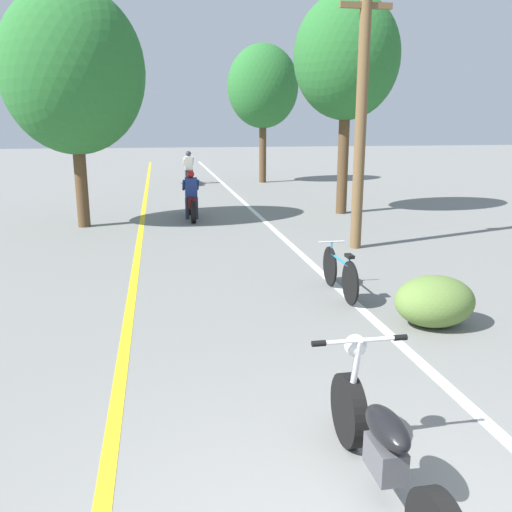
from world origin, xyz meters
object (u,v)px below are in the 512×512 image
roadside_tree_right_far (263,87)px  bicycle_parked (340,273)px  motorcycle_rider_lead (191,201)px  roadside_tree_right_near (347,58)px  roadside_tree_left (73,72)px  utility_pole (361,114)px  motorcycle_foreground (383,449)px  motorcycle_rider_far (189,172)px

roadside_tree_right_far → bicycle_parked: roadside_tree_right_far is taller
motorcycle_rider_lead → roadside_tree_right_near: bearing=2.3°
roadside_tree_left → motorcycle_rider_lead: bearing=13.7°
utility_pole → roadside_tree_left: (-6.26, 3.69, 1.07)m
utility_pole → motorcycle_foreground: size_ratio=2.58×
bicycle_parked → motorcycle_rider_far: bearing=94.9°
motorcycle_foreground → motorcycle_rider_far: bearing=90.4°
utility_pole → bicycle_parked: bearing=-114.6°
motorcycle_rider_lead → motorcycle_rider_far: bearing=87.1°
bicycle_parked → motorcycle_rider_lead: bearing=104.1°
utility_pole → roadside_tree_right_far: roadside_tree_right_far is taller
motorcycle_rider_far → motorcycle_rider_lead: bearing=-92.9°
roadside_tree_right_near → motorcycle_rider_far: size_ratio=3.13×
motorcycle_foreground → roadside_tree_right_near: bearing=72.4°
roadside_tree_right_near → bicycle_parked: roadside_tree_right_near is taller
roadside_tree_right_far → motorcycle_rider_far: bearing=-177.7°
roadside_tree_right_near → motorcycle_rider_far: roadside_tree_right_near is taller
motorcycle_foreground → motorcycle_rider_far: 21.51m
bicycle_parked → utility_pole: bearing=65.4°
roadside_tree_left → motorcycle_foreground: size_ratio=2.78×
utility_pole → roadside_tree_right_near: bearing=74.9°
roadside_tree_right_far → motorcycle_rider_far: roadside_tree_right_far is taller
motorcycle_foreground → motorcycle_rider_lead: 12.33m
roadside_tree_right_far → bicycle_parked: bearing=-96.7°
motorcycle_foreground → motorcycle_rider_lead: bearing=92.8°
bicycle_parked → roadside_tree_right_far: bearing=83.3°
roadside_tree_right_near → motorcycle_rider_lead: size_ratio=3.16×
roadside_tree_right_near → motorcycle_rider_lead: bearing=-177.7°
motorcycle_rider_far → bicycle_parked: bearing=-85.1°
roadside_tree_right_near → motorcycle_rider_far: (-4.12, 9.01, -3.96)m
roadside_tree_left → motorcycle_rider_far: roadside_tree_left is taller
utility_pole → roadside_tree_left: roadside_tree_left is taller
utility_pole → roadside_tree_right_far: bearing=87.8°
utility_pole → motorcycle_rider_lead: bearing=127.3°
motorcycle_foreground → motorcycle_rider_far: motorcycle_rider_far is taller
utility_pole → motorcycle_rider_lead: 6.01m
utility_pole → motorcycle_foreground: utility_pole is taller
roadside_tree_left → motorcycle_rider_far: size_ratio=2.98×
roadside_tree_right_far → motorcycle_foreground: roadside_tree_right_far is taller
roadside_tree_right_far → roadside_tree_right_near: bearing=-85.6°
utility_pole → motorcycle_rider_far: utility_pole is taller
roadside_tree_right_near → roadside_tree_left: roadside_tree_right_near is taller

